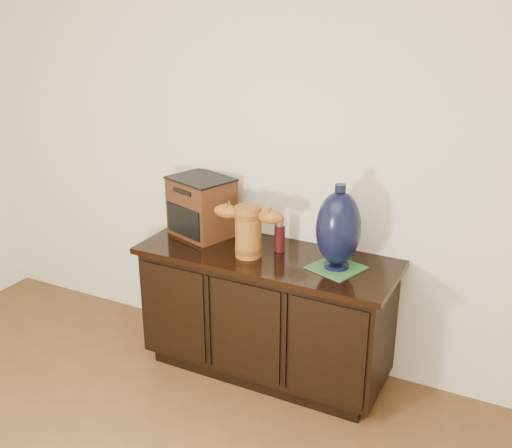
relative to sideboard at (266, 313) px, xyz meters
The scene contains 6 objects.
sideboard is the anchor object (origin of this frame).
terracotta_vessel 0.54m from the sideboard, 141.52° to the right, with size 0.41×0.16×0.29m.
tv_radio 0.73m from the sideboard, 168.24° to the left, with size 0.42×0.38×0.35m.
green_mat 0.55m from the sideboard, ahead, with size 0.24×0.24×0.01m, color #2D6433.
lamp_base 0.72m from the sideboard, ahead, with size 0.30×0.30×0.45m.
spray_can 0.47m from the sideboard, 61.99° to the left, with size 0.06×0.06×0.18m.
Camera 1 is at (1.32, -0.52, 2.09)m, focal length 42.00 mm.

